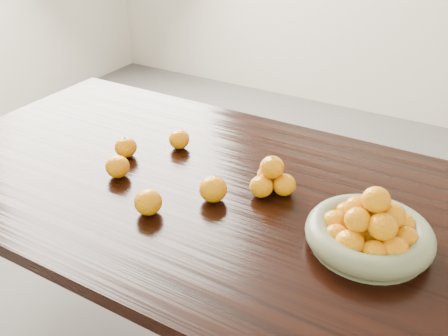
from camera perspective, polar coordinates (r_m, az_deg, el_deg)
The scene contains 8 objects.
dining_table at distance 1.48m, azimuth 0.72°, elevation -5.45°, with size 2.00×1.00×0.75m.
fruit_bowl at distance 1.25m, azimuth 16.38°, elevation -6.94°, with size 0.31×0.31×0.16m.
orange_pyramid at distance 1.40m, azimuth 5.46°, elevation -1.17°, with size 0.13×0.13×0.11m.
loose_orange_0 at distance 1.62m, azimuth -11.17°, elevation 2.36°, with size 0.07×0.07×0.07m, color #FF9D07.
loose_orange_1 at distance 1.51m, azimuth -12.07°, elevation 0.16°, with size 0.07×0.07×0.07m, color #FF9D07.
loose_orange_2 at distance 1.33m, azimuth -8.67°, elevation -3.88°, with size 0.07×0.07×0.07m, color #FF9D07.
loose_orange_3 at distance 1.64m, azimuth -5.15°, elevation 3.29°, with size 0.07×0.07×0.06m, color #FF9D07.
loose_orange_4 at distance 1.37m, azimuth -1.26°, elevation -2.42°, with size 0.08×0.08×0.07m, color #FF9D07.
Camera 1 is at (0.59, -1.05, 1.52)m, focal length 40.00 mm.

